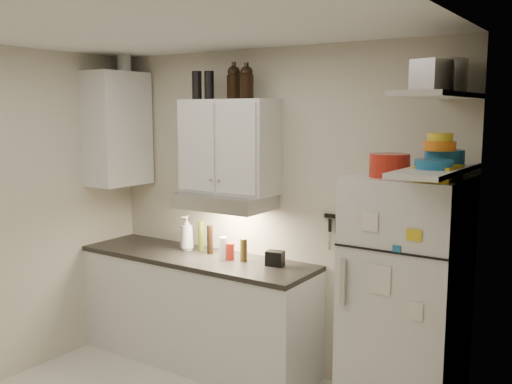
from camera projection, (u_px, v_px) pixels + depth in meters
The scene contains 34 objects.
ceiling at pixel (130, 21), 3.20m from camera, with size 3.20×3.00×0.02m, color white.
back_wall at pixel (272, 211), 4.63m from camera, with size 3.20×0.02×2.60m, color beige.
right_wall at pixel (400, 296), 2.50m from camera, with size 0.02×3.00×2.60m, color beige.
base_cabinet at pixel (197, 311), 4.80m from camera, with size 2.10×0.60×0.88m, color silver.
countertop at pixel (196, 258), 4.73m from camera, with size 2.10×0.62×0.04m, color black.
upper_cabinet at pixel (229, 147), 4.58m from camera, with size 0.80×0.33×0.75m, color silver.
side_cabinet at pixel (117, 129), 5.07m from camera, with size 0.33×0.55×1.00m, color silver.
range_hood at pixel (225, 201), 4.59m from camera, with size 0.76×0.46×0.12m, color silver.
fridge at pixel (405, 305), 3.72m from camera, with size 0.70×0.68×1.70m, color silver.
shelf_hi at pixel (440, 95), 3.31m from camera, with size 0.30×0.95×0.03m, color silver.
shelf_lo at pixel (436, 170), 3.37m from camera, with size 0.30×0.95×0.03m, color silver.
knife_strip at pixel (350, 218), 4.22m from camera, with size 0.42×0.02×0.03m, color black.
dutch_oven at pixel (390, 165), 3.54m from camera, with size 0.25×0.25×0.15m, color #AC2014.
book_stack at pixel (438, 173), 3.36m from camera, with size 0.22×0.27×0.09m, color yellow.
spice_jar at pixel (426, 170), 3.46m from camera, with size 0.07×0.07×0.11m, color silver.
stock_pot at pixel (443, 76), 3.51m from camera, with size 0.29×0.29×0.21m, color silver.
tin_a at pixel (434, 77), 3.28m from camera, with size 0.17×0.15×0.17m, color #AAAAAD.
tin_b at pixel (431, 75), 3.00m from camera, with size 0.16×0.16×0.16m, color #AAAAAD.
bowl_teal at pixel (444, 158), 3.52m from camera, with size 0.24×0.24×0.10m, color #1B6497.
bowl_orange at pixel (440, 146), 3.43m from camera, with size 0.19×0.19×0.06m, color orange.
bowl_yellow at pixel (440, 137), 3.42m from camera, with size 0.15×0.15×0.05m, color yellow.
plates at pixel (434, 164), 3.29m from camera, with size 0.22×0.22×0.05m, color #1B6497.
growler_a at pixel (234, 82), 4.52m from camera, with size 0.11×0.11×0.27m, color black, non-canonical shape.
growler_b at pixel (247, 82), 4.38m from camera, with size 0.11×0.11×0.26m, color black, non-canonical shape.
thermos_a at pixel (209, 85), 4.54m from camera, with size 0.08×0.08×0.22m, color black.
thermos_b at pixel (197, 85), 4.59m from camera, with size 0.08×0.08×0.23m, color black.
side_jar at pixel (124, 63), 5.07m from camera, with size 0.12×0.12×0.17m, color silver.
soap_bottle at pixel (187, 231), 4.89m from camera, with size 0.13×0.13×0.33m, color silver.
pepper_mill at pixel (244, 250), 4.53m from camera, with size 0.06×0.06×0.18m, color brown.
oil_bottle at pixel (201, 236), 4.88m from camera, with size 0.05×0.05×0.26m, color #4C5C17.
vinegar_bottle at pixel (210, 240), 4.77m from camera, with size 0.05×0.05×0.24m, color black.
clear_bottle at pixel (223, 248), 4.59m from camera, with size 0.06×0.06×0.18m, color silver.
red_jar at pixel (230, 251), 4.58m from camera, with size 0.07×0.07×0.14m, color #AC2014.
caddy at pixel (275, 258), 4.41m from camera, with size 0.13×0.10×0.12m, color black.
Camera 1 is at (2.42, -2.36, 2.11)m, focal length 40.00 mm.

